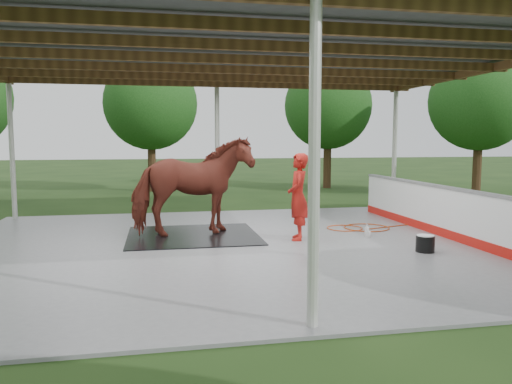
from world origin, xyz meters
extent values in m
plane|color=#1E3814|center=(0.00, 0.00, 0.00)|extent=(100.00, 100.00, 0.00)
cube|color=slate|center=(0.00, 0.00, 0.03)|extent=(12.00, 10.00, 0.05)
cylinder|color=beige|center=(0.00, -4.70, 1.98)|extent=(0.14, 0.14, 3.85)
cylinder|color=beige|center=(-5.70, 4.70, 1.98)|extent=(0.14, 0.14, 3.85)
cylinder|color=beige|center=(0.00, 4.70, 1.98)|extent=(0.14, 0.14, 3.85)
cylinder|color=beige|center=(5.70, 4.70, 1.98)|extent=(0.14, 0.14, 3.85)
cube|color=brown|center=(0.00, -3.00, 3.85)|extent=(12.00, 0.10, 0.18)
cube|color=brown|center=(0.00, -1.50, 3.85)|extent=(12.00, 0.10, 0.18)
cube|color=brown|center=(0.00, 0.00, 3.85)|extent=(12.00, 0.10, 0.18)
cube|color=brown|center=(0.00, 1.50, 3.85)|extent=(12.00, 0.10, 0.18)
cube|color=brown|center=(0.00, 3.00, 3.85)|extent=(12.00, 0.10, 0.18)
cube|color=brown|center=(0.00, 4.50, 3.85)|extent=(12.00, 0.10, 0.18)
cube|color=brown|center=(5.70, 0.00, 3.85)|extent=(0.12, 10.00, 0.18)
cube|color=#38383A|center=(0.00, 0.00, 4.05)|extent=(12.60, 10.60, 0.10)
cube|color=red|center=(4.59, 0.00, 0.15)|extent=(0.14, 8.00, 0.20)
cube|color=white|center=(4.60, 0.00, 0.65)|extent=(0.12, 8.00, 1.00)
cube|color=slate|center=(4.60, 0.00, 1.17)|extent=(0.16, 8.00, 0.06)
cylinder|color=#382314|center=(-2.00, 12.00, 1.10)|extent=(0.36, 0.36, 2.20)
sphere|color=#194714|center=(-2.00, 12.00, 3.80)|extent=(4.00, 4.00, 4.00)
cylinder|color=#382314|center=(6.00, 12.00, 1.10)|extent=(0.36, 0.36, 2.20)
sphere|color=#194714|center=(6.00, 12.00, 3.80)|extent=(4.00, 4.00, 4.00)
cylinder|color=#382314|center=(11.00, 8.00, 1.10)|extent=(0.36, 0.36, 2.20)
sphere|color=#194714|center=(11.00, 8.00, 3.80)|extent=(4.00, 4.00, 4.00)
cube|color=black|center=(-0.99, 1.14, 0.06)|extent=(2.93, 2.74, 0.02)
imported|color=maroon|center=(-0.99, 1.14, 1.19)|extent=(2.82, 1.66, 2.24)
imported|color=#A81811|center=(1.24, 0.27, 1.00)|extent=(0.61, 0.78, 1.90)
cylinder|color=black|center=(3.35, -1.38, 0.21)|extent=(0.36, 0.36, 0.32)
cylinder|color=white|center=(3.35, -1.38, 0.37)|extent=(0.33, 0.33, 0.03)
imported|color=silver|center=(2.90, 0.37, 0.19)|extent=(0.11, 0.11, 0.28)
imported|color=#338CD8|center=(2.86, 0.21, 0.15)|extent=(0.13, 0.13, 0.20)
torus|color=#AD390C|center=(3.32, 1.33, 0.06)|extent=(1.12, 1.12, 0.02)
torus|color=#AD390C|center=(2.76, 1.37, 0.06)|extent=(0.88, 0.88, 0.02)
cylinder|color=#AD390C|center=(3.93, 1.34, 0.06)|extent=(1.45, 0.49, 0.02)
camera|label=1|loc=(-1.75, -10.14, 2.23)|focal=35.00mm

